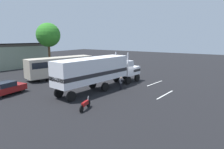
{
  "coord_description": "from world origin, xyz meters",
  "views": [
    {
      "loc": [
        -25.29,
        -13.31,
        6.65
      ],
      "look_at": [
        -2.95,
        0.96,
        1.6
      ],
      "focal_mm": 31.67,
      "sensor_mm": 36.0,
      "label": 1
    }
  ],
  "objects_px": {
    "person_bystander": "(121,82)",
    "motorcycle": "(85,105)",
    "semi_truck": "(99,70)",
    "parked_bus": "(61,65)",
    "parked_car": "(6,88)",
    "tree_left": "(48,35)"
  },
  "relations": [
    {
      "from": "person_bystander",
      "to": "parked_car",
      "type": "xyz_separation_m",
      "value": [
        -9.4,
        9.98,
        -0.09
      ]
    },
    {
      "from": "parked_bus",
      "to": "parked_car",
      "type": "height_order",
      "value": "parked_bus"
    },
    {
      "from": "semi_truck",
      "to": "person_bystander",
      "type": "xyz_separation_m",
      "value": [
        1.63,
        -2.27,
        -1.63
      ]
    },
    {
      "from": "parked_bus",
      "to": "parked_car",
      "type": "relative_size",
      "value": 2.46
    },
    {
      "from": "semi_truck",
      "to": "parked_car",
      "type": "relative_size",
      "value": 3.13
    },
    {
      "from": "motorcycle",
      "to": "semi_truck",
      "type": "bearing_deg",
      "value": 25.78
    },
    {
      "from": "parked_bus",
      "to": "motorcycle",
      "type": "bearing_deg",
      "value": -125.38
    },
    {
      "from": "tree_left",
      "to": "semi_truck",
      "type": "bearing_deg",
      "value": -112.52
    },
    {
      "from": "semi_truck",
      "to": "motorcycle",
      "type": "relative_size",
      "value": 6.94
    },
    {
      "from": "parked_car",
      "to": "tree_left",
      "type": "distance_m",
      "value": 19.62
    },
    {
      "from": "person_bystander",
      "to": "parked_car",
      "type": "bearing_deg",
      "value": 133.29
    },
    {
      "from": "person_bystander",
      "to": "motorcycle",
      "type": "xyz_separation_m",
      "value": [
        -8.12,
        -0.87,
        -0.41
      ]
    },
    {
      "from": "parked_car",
      "to": "motorcycle",
      "type": "xyz_separation_m",
      "value": [
        1.28,
        -10.85,
        -0.33
      ]
    },
    {
      "from": "person_bystander",
      "to": "motorcycle",
      "type": "relative_size",
      "value": 0.79
    },
    {
      "from": "semi_truck",
      "to": "tree_left",
      "type": "height_order",
      "value": "tree_left"
    },
    {
      "from": "person_bystander",
      "to": "parked_bus",
      "type": "relative_size",
      "value": 0.14
    },
    {
      "from": "person_bystander",
      "to": "motorcycle",
      "type": "height_order",
      "value": "person_bystander"
    },
    {
      "from": "parked_bus",
      "to": "tree_left",
      "type": "relative_size",
      "value": 1.19
    },
    {
      "from": "tree_left",
      "to": "person_bystander",
      "type": "bearing_deg",
      "value": -106.14
    },
    {
      "from": "semi_truck",
      "to": "parked_bus",
      "type": "distance_m",
      "value": 10.23
    },
    {
      "from": "person_bystander",
      "to": "parked_car",
      "type": "distance_m",
      "value": 13.71
    },
    {
      "from": "semi_truck",
      "to": "motorcycle",
      "type": "xyz_separation_m",
      "value": [
        -6.49,
        -3.14,
        -2.04
      ]
    }
  ]
}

